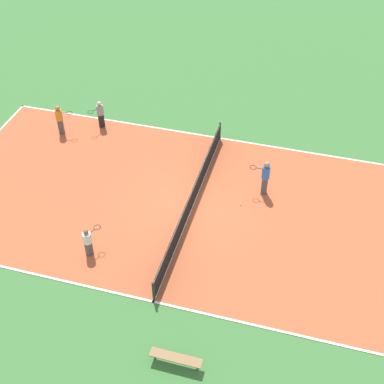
% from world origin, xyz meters
% --- Properties ---
extents(ground_plane, '(80.00, 80.00, 0.00)m').
position_xyz_m(ground_plane, '(0.00, 0.00, 0.00)').
color(ground_plane, '#3D7538').
extents(court_surface, '(11.04, 23.22, 0.02)m').
position_xyz_m(court_surface, '(0.00, 0.00, 0.01)').
color(court_surface, '#B75633').
rests_on(court_surface, ground_plane).
extents(tennis_net, '(10.84, 0.10, 1.02)m').
position_xyz_m(tennis_net, '(0.00, 0.00, 0.54)').
color(tennis_net, black).
rests_on(tennis_net, court_surface).
extents(bench, '(0.36, 1.82, 0.45)m').
position_xyz_m(bench, '(7.74, 1.60, 0.39)').
color(bench, olive).
rests_on(bench, ground_plane).
extents(player_near_white, '(0.99, 0.65, 1.39)m').
position_xyz_m(player_near_white, '(3.86, -3.29, 0.80)').
color(player_near_white, '#4C4C51').
rests_on(player_near_white, court_surface).
extents(player_baseline_gray, '(0.97, 0.76, 1.56)m').
position_xyz_m(player_baseline_gray, '(-4.78, -6.39, 0.91)').
color(player_baseline_gray, black).
rests_on(player_baseline_gray, court_surface).
extents(player_center_orange, '(0.53, 0.98, 1.69)m').
position_xyz_m(player_center_orange, '(-3.65, -8.20, 0.99)').
color(player_center_orange, '#4C4C51').
rests_on(player_center_orange, court_surface).
extents(player_near_blue, '(0.37, 0.94, 1.83)m').
position_xyz_m(player_near_blue, '(-1.78, 2.95, 1.09)').
color(player_near_blue, '#4C4C51').
rests_on(player_near_blue, court_surface).
extents(tennis_ball_left_sideline, '(0.07, 0.07, 0.07)m').
position_xyz_m(tennis_ball_left_sideline, '(-0.69, 2.10, 0.06)').
color(tennis_ball_left_sideline, '#CCE033').
rests_on(tennis_ball_left_sideline, court_surface).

